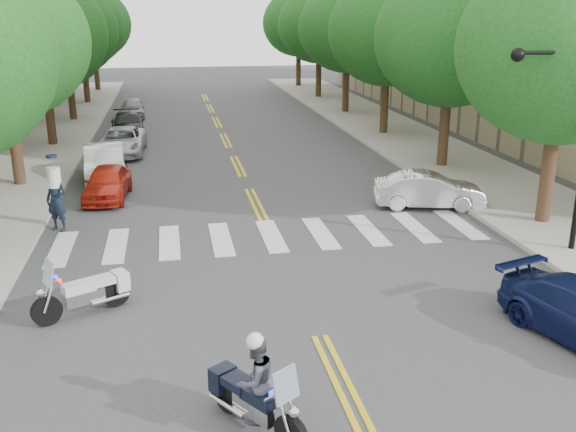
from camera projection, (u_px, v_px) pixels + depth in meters
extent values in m
plane|color=#38383A|center=(320.00, 336.00, 13.66)|extent=(140.00, 140.00, 0.00)
cube|color=#9E9991|center=(39.00, 146.00, 32.58)|extent=(5.00, 60.00, 0.15)
cube|color=#9E9991|center=(395.00, 133.00, 35.88)|extent=(5.00, 60.00, 0.15)
cylinder|color=#382316|center=(15.00, 145.00, 24.73)|extent=(0.44, 0.44, 3.32)
ellipsoid|color=#184A15|center=(2.00, 41.00, 23.54)|extent=(6.40, 6.40, 5.76)
cylinder|color=#382316|center=(50.00, 114.00, 32.22)|extent=(0.44, 0.44, 3.32)
ellipsoid|color=#184A15|center=(41.00, 33.00, 31.03)|extent=(6.40, 6.40, 5.76)
cylinder|color=#382316|center=(71.00, 95.00, 39.71)|extent=(0.44, 0.44, 3.32)
ellipsoid|color=#184A15|center=(65.00, 29.00, 38.52)|extent=(6.40, 6.40, 5.76)
cylinder|color=#382316|center=(86.00, 81.00, 47.20)|extent=(0.44, 0.44, 3.32)
ellipsoid|color=#184A15|center=(81.00, 26.00, 46.01)|extent=(6.40, 6.40, 5.76)
cylinder|color=#382316|center=(96.00, 72.00, 54.69)|extent=(0.44, 0.44, 3.32)
ellipsoid|color=#184A15|center=(92.00, 24.00, 53.50)|extent=(6.40, 6.40, 5.76)
cylinder|color=#382316|center=(548.00, 175.00, 20.30)|extent=(0.44, 0.44, 3.32)
ellipsoid|color=#184A15|center=(564.00, 48.00, 19.10)|extent=(6.40, 6.40, 5.76)
cylinder|color=#382316|center=(444.00, 131.00, 27.79)|extent=(0.44, 0.44, 3.32)
ellipsoid|color=#184A15|center=(451.00, 37.00, 26.59)|extent=(6.40, 6.40, 5.76)
cylinder|color=#382316|center=(384.00, 105.00, 35.28)|extent=(0.44, 0.44, 3.32)
ellipsoid|color=#184A15|center=(388.00, 31.00, 34.08)|extent=(6.40, 6.40, 5.76)
cylinder|color=#382316|center=(346.00, 89.00, 42.76)|extent=(0.44, 0.44, 3.32)
ellipsoid|color=#184A15|center=(347.00, 28.00, 41.57)|extent=(6.40, 6.40, 5.76)
cylinder|color=#382316|center=(319.00, 77.00, 50.25)|extent=(0.44, 0.44, 3.32)
ellipsoid|color=#184A15|center=(319.00, 25.00, 49.06)|extent=(6.40, 6.40, 5.76)
cylinder|color=#382316|center=(298.00, 68.00, 57.74)|extent=(0.44, 0.44, 3.32)
ellipsoid|color=#184A15|center=(299.00, 23.00, 56.55)|extent=(6.40, 6.40, 5.76)
cylinder|color=black|center=(557.00, 52.00, 16.44)|extent=(2.40, 0.10, 0.10)
sphere|color=black|center=(518.00, 55.00, 16.26)|extent=(0.36, 0.36, 0.36)
cylinder|color=black|center=(228.00, 394.00, 11.03)|extent=(0.51, 0.64, 0.65)
cube|color=silver|center=(256.00, 407.00, 10.50)|extent=(0.74, 0.89, 0.31)
cube|color=black|center=(260.00, 396.00, 10.37)|extent=(0.66, 0.75, 0.21)
cube|color=black|center=(239.00, 382.00, 10.72)|extent=(0.61, 0.65, 0.15)
cube|color=black|center=(223.00, 378.00, 11.05)|extent=(0.51, 0.48, 0.43)
cube|color=#8C99A5|center=(286.00, 385.00, 9.82)|extent=(0.48, 0.39, 0.52)
cube|color=red|center=(284.00, 388.00, 10.06)|extent=(0.13, 0.13, 0.08)
cube|color=#0C26E5|center=(273.00, 393.00, 9.90)|extent=(0.13, 0.13, 0.08)
imported|color=#474C56|center=(256.00, 380.00, 10.35)|extent=(0.93, 0.89, 1.51)
sphere|color=silver|center=(255.00, 341.00, 10.14)|extent=(0.29, 0.29, 0.29)
cylinder|color=black|center=(47.00, 311.00, 14.05)|extent=(0.67, 0.44, 0.68)
cylinder|color=black|center=(115.00, 292.00, 15.00)|extent=(0.68, 0.48, 0.68)
cube|color=silver|center=(84.00, 296.00, 14.52)|extent=(0.94, 0.70, 0.32)
cube|color=silver|center=(78.00, 287.00, 14.39)|extent=(0.79, 0.65, 0.22)
cube|color=silver|center=(102.00, 280.00, 14.71)|extent=(0.67, 0.61, 0.16)
cube|color=silver|center=(120.00, 280.00, 15.01)|extent=(0.47, 0.53, 0.45)
cube|color=#8C99A5|center=(48.00, 273.00, 13.87)|extent=(0.37, 0.51, 0.55)
cube|color=red|center=(59.00, 281.00, 13.93)|extent=(0.14, 0.14, 0.08)
cube|color=#0C26E5|center=(55.00, 277.00, 14.11)|extent=(0.14, 0.14, 0.08)
imported|color=black|center=(57.00, 200.00, 19.98)|extent=(0.85, 0.76, 1.95)
imported|color=silver|center=(429.00, 190.00, 22.45)|extent=(3.98, 2.18, 1.24)
imported|color=red|center=(107.00, 182.00, 23.49)|extent=(1.76, 3.72, 1.23)
imported|color=white|center=(104.00, 163.00, 26.04)|extent=(1.95, 4.50, 1.44)
imported|color=silver|center=(122.00, 141.00, 30.82)|extent=(2.26, 4.61, 1.26)
imported|color=black|center=(127.00, 124.00, 35.50)|extent=(2.02, 4.38, 1.24)
imported|color=gray|center=(133.00, 108.00, 41.36)|extent=(1.60, 3.76, 1.27)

